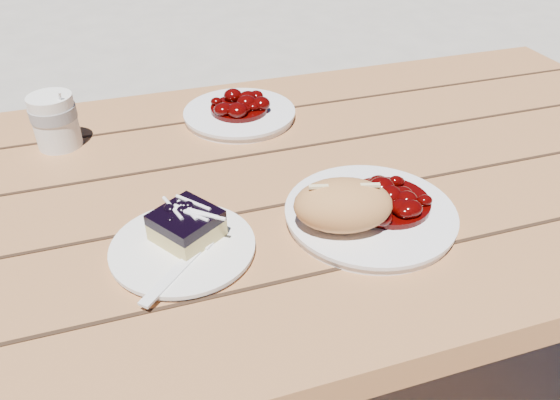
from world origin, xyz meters
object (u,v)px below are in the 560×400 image
object	(u,v)px
bread_roll	(343,205)
blueberry_cake	(186,225)
coffee_cup	(55,121)
picnic_table	(171,274)
dessert_plate	(183,248)
main_plate	(370,215)
second_plate	(240,115)

from	to	relation	value
bread_roll	blueberry_cake	size ratio (longest dim) A/B	1.27
bread_roll	coffee_cup	xyz separation A→B (m)	(-0.38, 0.39, -0.00)
picnic_table	dessert_plate	bearing A→B (deg)	-83.98
main_plate	bread_roll	bearing A→B (deg)	-160.02
blueberry_cake	dessert_plate	bearing A→B (deg)	-156.88
bread_roll	second_plate	world-z (taller)	bread_roll
picnic_table	blueberry_cake	distance (m)	0.23
main_plate	second_plate	size ratio (longest dim) A/B	1.15
dessert_plate	main_plate	bearing A→B (deg)	-2.59
blueberry_cake	main_plate	bearing A→B (deg)	-39.11
blueberry_cake	second_plate	bearing A→B (deg)	31.80
picnic_table	bread_roll	size ratio (longest dim) A/B	14.61
picnic_table	second_plate	size ratio (longest dim) A/B	9.41
bread_roll	coffee_cup	world-z (taller)	coffee_cup
dessert_plate	blueberry_cake	size ratio (longest dim) A/B	1.77
picnic_table	bread_roll	bearing A→B (deg)	-36.54
coffee_cup	second_plate	distance (m)	0.34
bread_roll	dessert_plate	size ratio (longest dim) A/B	0.71
second_plate	coffee_cup	bearing A→B (deg)	-179.12
picnic_table	main_plate	world-z (taller)	main_plate
picnic_table	dessert_plate	distance (m)	0.22
main_plate	blueberry_cake	distance (m)	0.27
main_plate	dessert_plate	world-z (taller)	main_plate
bread_roll	dessert_plate	world-z (taller)	bread_roll
bread_roll	blueberry_cake	xyz separation A→B (m)	(-0.21, 0.05, -0.02)
second_plate	bread_roll	bearing A→B (deg)	-83.60
main_plate	second_plate	distance (m)	0.39
bread_roll	second_plate	xyz separation A→B (m)	(-0.04, 0.40, -0.04)
coffee_cup	second_plate	size ratio (longest dim) A/B	0.45
main_plate	coffee_cup	distance (m)	0.58
blueberry_cake	coffee_cup	world-z (taller)	coffee_cup
picnic_table	main_plate	xyz separation A→B (m)	(0.29, -0.15, 0.17)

